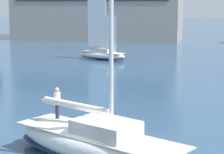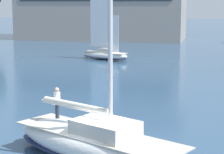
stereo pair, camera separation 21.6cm
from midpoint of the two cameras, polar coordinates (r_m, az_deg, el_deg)
sailboat_main at (r=20.44m, az=-2.13°, el=-8.58°), size 10.45×7.20×14.10m
sailboat_moored_mid_channel at (r=57.78m, az=-1.39°, el=3.10°), size 7.35×4.54×9.81m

